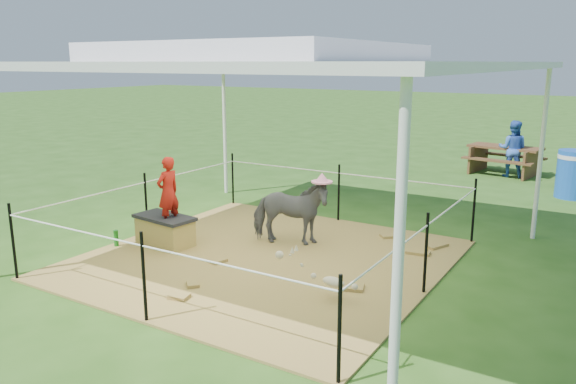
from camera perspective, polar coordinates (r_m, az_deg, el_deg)
The scene contains 14 objects.
ground at distance 7.84m, azimuth -2.31°, elevation -6.91°, with size 90.00×90.00×0.00m, color #2D5919.
hay_patch at distance 7.84m, azimuth -2.31°, elevation -6.81°, with size 4.60×4.60×0.03m, color brown.
canopy_tent at distance 7.37m, azimuth -2.51°, elevation 13.17°, with size 6.30×6.30×2.90m.
rope_fence at distance 7.64m, azimuth -2.36°, elevation -2.37°, with size 4.54×4.54×1.00m.
straw_bale at distance 8.55m, azimuth -12.38°, elevation -3.94°, with size 0.87×0.43×0.39m, color gold.
dark_cloth at distance 8.49m, azimuth -12.45°, elevation -2.54°, with size 0.92×0.48×0.05m, color black.
woman at distance 8.30m, azimuth -12.12°, elevation 0.66°, with size 0.38×0.25×1.04m, color #B11911.
green_bottle at distance 8.66m, azimuth -17.06°, elevation -4.50°, with size 0.07×0.07×0.24m, color #186D1A.
pony at distance 8.25m, azimuth 0.18°, elevation -2.09°, with size 0.53×1.16×0.98m, color #4D4D52.
pink_hat at distance 8.13m, azimuth 0.19°, elevation 1.72°, with size 0.30×0.30×0.14m, color pink.
foal at distance 6.48m, azimuth 4.63°, elevation -8.88°, with size 0.83×0.46×0.46m, color beige, non-canonical shape.
trash_barrel at distance 12.63m, azimuth 26.96°, elevation 1.62°, with size 0.62×0.62×0.96m, color blue.
picnic_table_near at distance 14.66m, azimuth 21.10°, elevation 3.03°, with size 1.66×1.20×0.69m, color #55351D.
distant_person at distance 14.36m, azimuth 21.84°, elevation 4.09°, with size 0.65×0.51×1.34m, color blue.
Camera 1 is at (4.12, -6.11, 2.68)m, focal length 35.00 mm.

